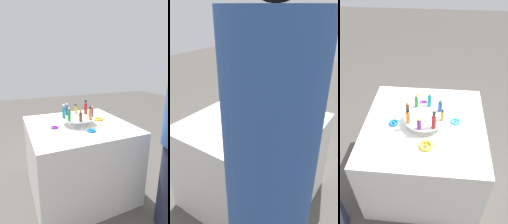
# 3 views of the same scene
# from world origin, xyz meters

# --- Properties ---
(ground_plane) EXTENTS (12.00, 12.00, 0.00)m
(ground_plane) POSITION_xyz_m (0.00, 0.00, 0.00)
(ground_plane) COLOR #4C4742
(party_table) EXTENTS (1.01, 1.01, 0.77)m
(party_table) POSITION_xyz_m (0.00, 0.00, 0.39)
(party_table) COLOR silver
(party_table) RESTS_ON ground_plane
(display_stand) EXTENTS (0.34, 0.34, 0.07)m
(display_stand) POSITION_xyz_m (0.00, 0.00, 0.82)
(display_stand) COLOR white
(display_stand) RESTS_ON party_table
(bottle_green) EXTENTS (0.03, 0.03, 0.13)m
(bottle_green) POSITION_xyz_m (0.12, 0.08, 0.91)
(bottle_green) COLOR #288438
(bottle_green) RESTS_ON display_stand
(bottle_brown) EXTENTS (0.03, 0.03, 0.11)m
(bottle_brown) POSITION_xyz_m (0.03, 0.14, 0.90)
(bottle_brown) COLOR brown
(bottle_brown) RESTS_ON display_stand
(bottle_orange) EXTENTS (0.03, 0.03, 0.13)m
(bottle_orange) POSITION_xyz_m (-0.08, 0.12, 0.91)
(bottle_orange) COLOR orange
(bottle_orange) RESTS_ON display_stand
(bottle_purple) EXTENTS (0.04, 0.04, 0.10)m
(bottle_purple) POSITION_xyz_m (-0.14, 0.03, 0.89)
(bottle_purple) COLOR #702D93
(bottle_purple) RESTS_ON display_stand
(bottle_red) EXTENTS (0.03, 0.03, 0.15)m
(bottle_red) POSITION_xyz_m (-0.12, -0.08, 0.92)
(bottle_red) COLOR #B21E23
(bottle_red) RESTS_ON display_stand
(bottle_gold) EXTENTS (0.03, 0.03, 0.10)m
(bottle_gold) POSITION_xyz_m (-0.03, -0.14, 0.89)
(bottle_gold) COLOR gold
(bottle_gold) RESTS_ON display_stand
(bottle_blue) EXTENTS (0.03, 0.03, 0.13)m
(bottle_blue) POSITION_xyz_m (0.08, -0.12, 0.90)
(bottle_blue) COLOR #234CAD
(bottle_blue) RESTS_ON display_stand
(bottle_teal) EXTENTS (0.03, 0.03, 0.14)m
(bottle_teal) POSITION_xyz_m (0.14, -0.03, 0.91)
(bottle_teal) COLOR teal
(bottle_teal) RESTS_ON display_stand
(ribbon_bow_blue) EXTENTS (0.08, 0.08, 0.03)m
(ribbon_bow_blue) POSITION_xyz_m (-0.03, 0.25, 0.78)
(ribbon_bow_blue) COLOR blue
(ribbon_bow_blue) RESTS_ON party_table
(ribbon_bow_gold) EXTENTS (0.11, 0.11, 0.03)m
(ribbon_bow_gold) POSITION_xyz_m (-0.25, -0.03, 0.79)
(ribbon_bow_gold) COLOR gold
(ribbon_bow_gold) RESTS_ON party_table
(ribbon_bow_teal) EXTENTS (0.08, 0.08, 0.02)m
(ribbon_bow_teal) POSITION_xyz_m (0.03, -0.25, 0.78)
(ribbon_bow_teal) COLOR #2DB7CC
(ribbon_bow_teal) RESTS_ON party_table
(ribbon_bow_purple) EXTENTS (0.08, 0.08, 0.03)m
(ribbon_bow_purple) POSITION_xyz_m (0.25, 0.03, 0.78)
(ribbon_bow_purple) COLOR purple
(ribbon_bow_purple) RESTS_ON party_table
(person_figure) EXTENTS (0.31, 0.31, 1.80)m
(person_figure) POSITION_xyz_m (-0.58, 0.75, 0.91)
(person_figure) COLOR #282D42
(person_figure) RESTS_ON ground_plane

